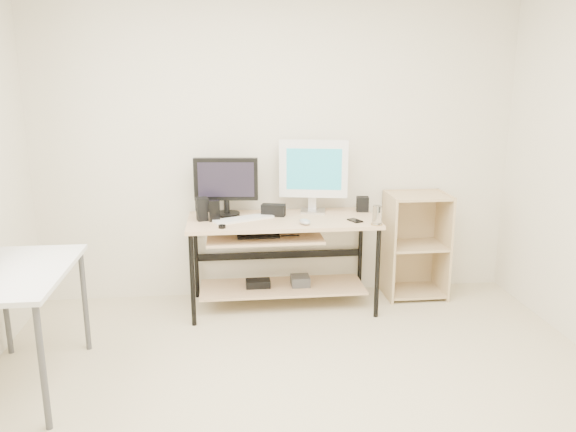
% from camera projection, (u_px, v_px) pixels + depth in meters
% --- Properties ---
extents(room, '(4.01, 4.01, 2.62)m').
position_uv_depth(room, '(287.00, 188.00, 2.75)').
color(room, beige).
rests_on(room, ground).
extents(desk, '(1.50, 0.65, 0.75)m').
position_uv_depth(desk, '(279.00, 244.00, 4.51)').
color(desk, '#DAB68A').
rests_on(desk, ground).
extents(side_table, '(0.60, 1.00, 0.75)m').
position_uv_depth(side_table, '(15.00, 283.00, 3.28)').
color(side_table, white).
rests_on(side_table, ground).
extents(shelf_unit, '(0.50, 0.40, 0.90)m').
position_uv_depth(shelf_unit, '(414.00, 244.00, 4.81)').
color(shelf_unit, '#CFB381').
rests_on(shelf_unit, ground).
extents(black_monitor, '(0.51, 0.21, 0.47)m').
position_uv_depth(black_monitor, '(226.00, 183.00, 4.50)').
color(black_monitor, black).
rests_on(black_monitor, desk).
extents(white_imac, '(0.56, 0.18, 0.60)m').
position_uv_depth(white_imac, '(313.00, 171.00, 4.59)').
color(white_imac, silver).
rests_on(white_imac, desk).
extents(keyboard, '(0.49, 0.32, 0.02)m').
position_uv_depth(keyboard, '(243.00, 219.00, 4.41)').
color(keyboard, white).
rests_on(keyboard, desk).
extents(mouse, '(0.11, 0.14, 0.04)m').
position_uv_depth(mouse, '(305.00, 222.00, 4.28)').
color(mouse, '#B4B4B9').
rests_on(mouse, desk).
extents(center_speaker, '(0.21, 0.13, 0.10)m').
position_uv_depth(center_speaker, '(273.00, 210.00, 4.53)').
color(center_speaker, black).
rests_on(center_speaker, desk).
extents(speaker_left, '(0.11, 0.11, 0.18)m').
position_uv_depth(speaker_left, '(202.00, 209.00, 4.38)').
color(speaker_left, black).
rests_on(speaker_left, desk).
extents(speaker_right, '(0.12, 0.12, 0.12)m').
position_uv_depth(speaker_right, '(362.00, 204.00, 4.69)').
color(speaker_right, black).
rests_on(speaker_right, desk).
extents(audio_controller, '(0.09, 0.06, 0.17)m').
position_uv_depth(audio_controller, '(214.00, 211.00, 4.36)').
color(audio_controller, black).
rests_on(audio_controller, desk).
extents(volume_puck, '(0.07, 0.07, 0.02)m').
position_uv_depth(volume_puck, '(222.00, 227.00, 4.17)').
color(volume_puck, black).
rests_on(volume_puck, desk).
extents(smartphone, '(0.11, 0.15, 0.01)m').
position_uv_depth(smartphone, '(355.00, 221.00, 4.37)').
color(smartphone, black).
rests_on(smartphone, desk).
extents(coaster, '(0.11, 0.11, 0.01)m').
position_uv_depth(coaster, '(377.00, 224.00, 4.27)').
color(coaster, olive).
rests_on(coaster, desk).
extents(drinking_glass, '(0.09, 0.09, 0.14)m').
position_uv_depth(drinking_glass, '(377.00, 215.00, 4.25)').
color(drinking_glass, white).
rests_on(drinking_glass, coaster).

